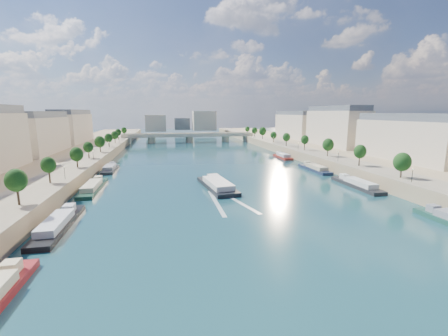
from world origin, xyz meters
name	(u,v)px	position (x,y,z in m)	size (l,w,h in m)	color
ground	(213,171)	(0.00, 100.00, 0.00)	(700.00, 700.00, 0.00)	#0B2633
quay_left	(37,171)	(-72.00, 100.00, 2.50)	(44.00, 520.00, 5.00)	#9E8460
quay_right	(356,160)	(72.00, 100.00, 2.50)	(44.00, 520.00, 5.00)	#9E8460
pave_left	(77,164)	(-57.00, 100.00, 5.05)	(14.00, 520.00, 0.10)	gray
pave_right	(329,156)	(57.00, 100.00, 5.05)	(14.00, 520.00, 0.10)	gray
trees_left	(82,150)	(-55.00, 102.00, 10.48)	(4.80, 268.80, 8.26)	#382B1E
trees_right	(316,143)	(55.00, 110.00, 10.48)	(4.80, 268.80, 8.26)	#382B1E
lamps_left	(81,161)	(-52.50, 90.00, 7.78)	(0.36, 200.36, 4.28)	black
lamps_right	(316,150)	(52.50, 105.00, 7.78)	(0.36, 200.36, 4.28)	black
buildings_left	(11,135)	(-85.00, 112.00, 16.45)	(16.00, 226.00, 23.20)	#B9A98E
buildings_right	(366,130)	(85.00, 112.00, 16.45)	(16.00, 226.00, 23.20)	#B9A98E
skyline	(185,122)	(3.19, 319.52, 14.66)	(79.00, 42.00, 22.00)	#B9A98E
bridge	(189,137)	(0.00, 230.12, 5.08)	(112.00, 12.00, 8.15)	#C1B79E
tour_barge	(217,185)	(-3.52, 69.05, 1.01)	(11.12, 27.91, 3.74)	black
wake	(227,202)	(-3.52, 52.43, 0.02)	(10.83, 26.00, 0.04)	silver
moored_barges_left	(64,219)	(-45.50, 43.77, 0.84)	(5.00, 149.72, 3.60)	#1A223A
moored_barges_right	(361,186)	(45.50, 58.97, 0.84)	(5.00, 162.77, 3.60)	black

